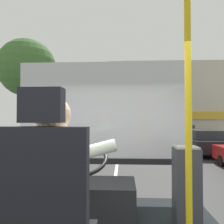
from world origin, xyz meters
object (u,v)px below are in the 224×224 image
Objects in this scene: steering_console at (86,198)px; parked_car_green at (164,129)px; handrail_pole at (188,126)px; parked_car_black at (202,141)px; bus_driver at (54,182)px; fare_box at (187,185)px; parked_car_white at (180,134)px.

parked_car_green is (4.87, 22.20, -0.33)m from steering_console.
parked_car_green is at bearing 80.18° from handrail_pole.
steering_console reaches higher than parked_car_black.
bus_driver is 1.58m from fare_box.
bus_driver reaches higher than steering_console.
handrail_pole is (0.86, 0.19, 0.33)m from bus_driver.
parked_car_white is at bearing -90.85° from parked_car_green.
steering_console is at bearing 175.28° from fare_box.
fare_box is (1.09, 1.10, -0.33)m from bus_driver.
steering_console is 15.79m from parked_car_white.
handrail_pole reaches higher than bus_driver.
bus_driver is at bearing -90.00° from steering_console.
steering_console is 1.33× the size of fare_box.
fare_box is at bearing -99.63° from parked_car_green.
parked_car_black is 5.01m from parked_car_white.
parked_car_black is 12.16m from parked_car_green.
bus_driver is at bearing -101.77° from parked_car_green.
steering_console is at bearing 130.76° from handrail_pole.
handrail_pole reaches higher than fare_box.
fare_box is 10.79m from parked_car_black.
bus_driver is 0.39× the size of handrail_pole.
parked_car_green is (0.11, 7.15, 0.00)m from parked_car_white.
fare_box reaches higher than parked_car_green.
fare_box is at bearing -103.65° from parked_car_white.
parked_car_green is at bearing 80.37° from fare_box.
fare_box reaches higher than parked_car_black.
fare_box is 15.59m from parked_car_white.
handrail_pole is at bearing -109.40° from parked_car_black.
handrail_pole is (0.86, -1.00, 0.85)m from steering_console.
bus_driver is 23.91m from parked_car_green.
steering_console is at bearing -102.38° from parked_car_green.
steering_console reaches higher than parked_car_green.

